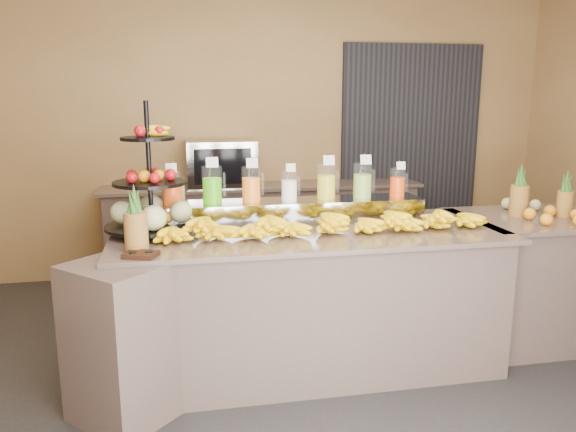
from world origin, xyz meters
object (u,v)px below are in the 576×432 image
object	(u,v)px
banana_heap	(327,221)
oven_warmer	(221,163)
pitcher_tray	(289,211)
fruit_stand	(157,200)
right_fruit_pile	(547,209)
condiment_caddy	(141,255)

from	to	relation	value
banana_heap	oven_warmer	world-z (taller)	oven_warmer
pitcher_tray	oven_warmer	size ratio (longest dim) A/B	2.84
fruit_stand	right_fruit_pile	world-z (taller)	fruit_stand
banana_heap	condiment_caddy	xyz separation A→B (m)	(-1.13, -0.34, -0.06)
right_fruit_pile	condiment_caddy	bearing A→B (deg)	-171.22
banana_heap	condiment_caddy	distance (m)	1.18
banana_heap	fruit_stand	size ratio (longest dim) A/B	2.63
condiment_caddy	oven_warmer	xyz separation A→B (m)	(0.62, 2.36, 0.20)
fruit_stand	oven_warmer	size ratio (longest dim) A/B	1.26
pitcher_tray	banana_heap	bearing A→B (deg)	-62.95
fruit_stand	banana_heap	bearing A→B (deg)	8.50
pitcher_tray	banana_heap	xyz separation A→B (m)	(0.18, -0.35, -0.00)
condiment_caddy	right_fruit_pile	bearing A→B (deg)	8.78
banana_heap	condiment_caddy	size ratio (longest dim) A/B	12.61
banana_heap	right_fruit_pile	world-z (taller)	right_fruit_pile
pitcher_tray	fruit_stand	size ratio (longest dim) A/B	2.25
fruit_stand	condiment_caddy	bearing A→B (deg)	-78.65
fruit_stand	condiment_caddy	size ratio (longest dim) A/B	4.79
condiment_caddy	right_fruit_pile	size ratio (longest dim) A/B	0.41
right_fruit_pile	oven_warmer	xyz separation A→B (m)	(-2.12, 1.94, 0.15)
oven_warmer	fruit_stand	bearing A→B (deg)	-107.28
fruit_stand	oven_warmer	world-z (taller)	fruit_stand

